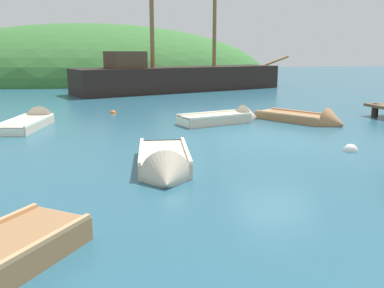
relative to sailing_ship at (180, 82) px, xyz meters
name	(u,v)px	position (x,y,z in m)	size (l,w,h in m)	color
ground_plane	(276,140)	(-0.90, -17.39, -0.62)	(120.00, 120.00, 0.00)	#285B70
shore_hill	(93,78)	(-5.69, 17.86, -0.62)	(39.20, 27.98, 11.52)	#387033
sailing_ship	(180,82)	(0.00, 0.00, 0.00)	(18.10, 7.77, 11.27)	black
rowboat_far	(226,119)	(-1.36, -13.85, -0.50)	(3.69, 1.95, 1.09)	beige
rowboat_near_dock	(164,166)	(-5.09, -19.95, -0.50)	(1.70, 3.46, 1.15)	beige
rowboat_outer_right	(33,123)	(-8.83, -12.54, -0.54)	(2.04, 3.87, 1.12)	beige
rowboat_center	(308,120)	(1.81, -14.72, -0.54)	(2.89, 3.84, 1.19)	#9E7047
buoy_orange	(113,113)	(-5.59, -10.17, -0.62)	(0.29, 0.29, 0.29)	orange
buoy_white	(350,151)	(0.44, -19.37, -0.62)	(0.41, 0.41, 0.41)	white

